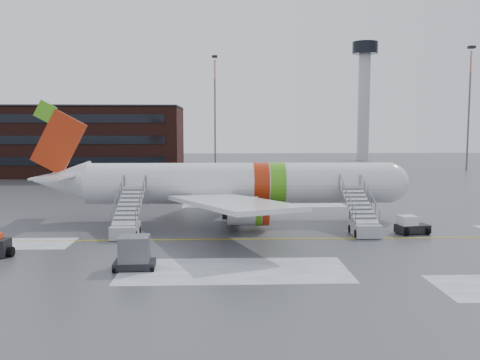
{
  "coord_description": "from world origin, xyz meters",
  "views": [
    {
      "loc": [
        -6.81,
        -41.92,
        8.83
      ],
      "look_at": [
        -5.07,
        5.46,
        4.0
      ],
      "focal_mm": 40.0,
      "sensor_mm": 36.0,
      "label": 1
    }
  ],
  "objects_px": {
    "airstair_aft": "(127,222)",
    "uld_container": "(134,254)",
    "airstair_fwd": "(362,221)",
    "pushback_tug": "(411,226)",
    "airliner": "(229,184)"
  },
  "relations": [
    {
      "from": "airliner",
      "to": "airstair_fwd",
      "type": "distance_m",
      "value": 12.87
    },
    {
      "from": "airstair_fwd",
      "to": "uld_container",
      "type": "relative_size",
      "value": 2.98
    },
    {
      "from": "airliner",
      "to": "pushback_tug",
      "type": "xyz_separation_m",
      "value": [
        14.79,
        -6.75,
        -2.76
      ]
    },
    {
      "from": "airstair_fwd",
      "to": "pushback_tug",
      "type": "relative_size",
      "value": 2.73
    },
    {
      "from": "pushback_tug",
      "to": "airstair_fwd",
      "type": "bearing_deg",
      "value": 176.92
    },
    {
      "from": "airstair_fwd",
      "to": "airstair_aft",
      "type": "height_order",
      "value": "same"
    },
    {
      "from": "airstair_aft",
      "to": "uld_container",
      "type": "xyz_separation_m",
      "value": [
        2.24,
        -10.3,
        -0.1
      ]
    },
    {
      "from": "airstair_aft",
      "to": "pushback_tug",
      "type": "bearing_deg",
      "value": -0.53
    },
    {
      "from": "airstair_fwd",
      "to": "pushback_tug",
      "type": "bearing_deg",
      "value": -3.08
    },
    {
      "from": "airstair_aft",
      "to": "airstair_fwd",
      "type": "bearing_deg",
      "value": 0.0
    },
    {
      "from": "airstair_fwd",
      "to": "uld_container",
      "type": "height_order",
      "value": "airstair_fwd"
    },
    {
      "from": "uld_container",
      "to": "airliner",
      "type": "bearing_deg",
      "value": 70.03
    },
    {
      "from": "airliner",
      "to": "pushback_tug",
      "type": "relative_size",
      "value": 12.41
    },
    {
      "from": "airstair_fwd",
      "to": "pushback_tug",
      "type": "xyz_separation_m",
      "value": [
        3.96,
        -0.21,
        -0.4
      ]
    },
    {
      "from": "airliner",
      "to": "airstair_aft",
      "type": "relative_size",
      "value": 4.55
    }
  ]
}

